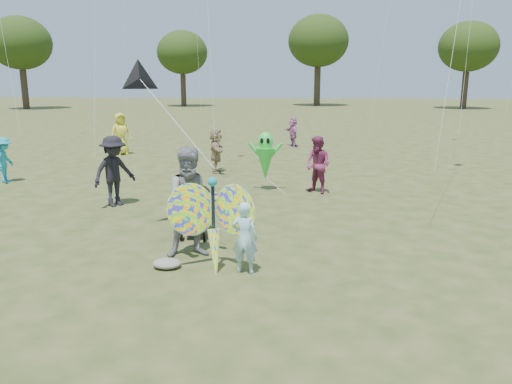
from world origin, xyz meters
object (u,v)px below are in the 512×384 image
crowd_i (5,160)px  butterfly_kite (214,223)px  jogging_stroller (196,207)px  crowd_j (293,132)px  adult_man (192,203)px  crowd_e (318,165)px  crowd_g (121,134)px  crowd_d (216,151)px  child_girl (245,238)px  crowd_b (114,171)px  alien_kite (265,158)px

crowd_i → butterfly_kite: size_ratio=0.79×
jogging_stroller → crowd_j: bearing=74.2°
adult_man → crowd_j: size_ratio=1.43×
crowd_e → butterfly_kite: 6.46m
butterfly_kite → jogging_stroller: bearing=110.7°
crowd_i → crowd_g: bearing=-23.6°
crowd_d → jogging_stroller: crowd_d is taller
crowd_j → crowd_g: bearing=-87.7°
crowd_g → crowd_e: bearing=-75.8°
crowd_j → crowd_e: bearing=-17.1°
crowd_g → jogging_stroller: crowd_g is taller
child_girl → crowd_i: (-8.52, 6.83, 0.10)m
crowd_b → jogging_stroller: 3.48m
child_girl → crowd_e: bearing=-93.2°
butterfly_kite → crowd_j: bearing=86.9°
crowd_d → alien_kite: bearing=-154.4°
child_girl → jogging_stroller: child_girl is taller
crowd_g → crowd_d: bearing=-74.9°
crowd_b → alien_kite: bearing=-23.4°
crowd_e → jogging_stroller: crowd_e is taller
crowd_b → alien_kite: crowd_b is taller
butterfly_kite → alien_kite: 6.39m
child_girl → crowd_j: (0.35, 16.50, 0.09)m
jogging_stroller → crowd_i: bearing=136.9°
crowd_e → crowd_g: size_ratio=0.91×
crowd_d → crowd_i: (-6.39, -2.37, -0.05)m
crowd_d → crowd_g: (-4.90, 3.85, 0.13)m
crowd_g → crowd_i: (-1.49, -6.23, -0.18)m
crowd_b → crowd_i: crowd_b is taller
crowd_d → butterfly_kite: (1.59, -9.12, 0.06)m
crowd_b → crowd_e: crowd_b is taller
crowd_d → crowd_g: 6.23m
jogging_stroller → crowd_d: bearing=87.4°
crowd_b → alien_kite: 4.34m
adult_man → crowd_b: size_ratio=1.12×
adult_man → butterfly_kite: adult_man is taller
crowd_i → butterfly_kite: bearing=-140.3°
crowd_g → jogging_stroller: 12.47m
crowd_b → butterfly_kite: (3.37, -4.17, -0.08)m
crowd_j → jogging_stroller: size_ratio=1.31×
crowd_d → crowd_g: crowd_g is taller
adult_man → alien_kite: adult_man is taller
crowd_d → jogging_stroller: bearing=176.9°
crowd_g → crowd_j: (7.38, 3.44, -0.19)m
adult_man → crowd_i: size_ratio=1.42×
child_girl → alien_kite: bearing=-79.5°
crowd_b → jogging_stroller: crowd_b is taller
crowd_b → crowd_d: 5.26m
adult_man → crowd_i: bearing=123.0°
child_girl → crowd_i: bearing=-29.7°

